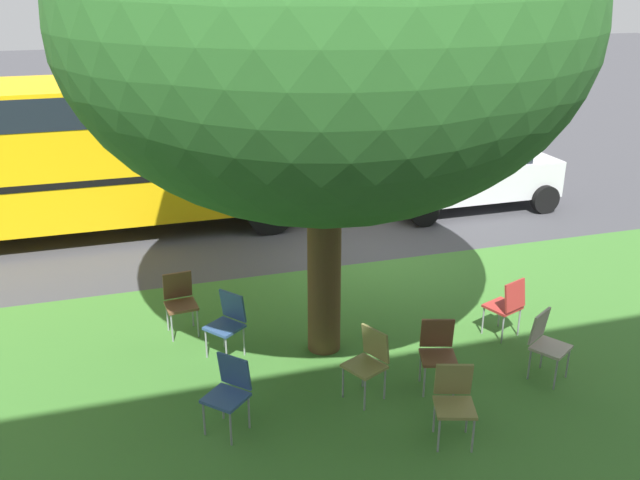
# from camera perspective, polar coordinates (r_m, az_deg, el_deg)

# --- Properties ---
(ground) EXTENTS (80.00, 80.00, 0.00)m
(ground) POSITION_cam_1_polar(r_m,az_deg,el_deg) (12.22, 3.79, -1.54)
(ground) COLOR #424247
(grass_verge) EXTENTS (48.00, 6.00, 0.01)m
(grass_verge) POSITION_cam_1_polar(r_m,az_deg,el_deg) (9.61, 10.58, -8.63)
(grass_verge) COLOR #3D752D
(grass_verge) RESTS_ON ground
(street_tree) EXTENTS (6.06, 6.06, 6.48)m
(street_tree) POSITION_cam_1_polar(r_m,az_deg,el_deg) (8.13, 0.40, 17.68)
(street_tree) COLOR brown
(street_tree) RESTS_ON ground
(chair_0) EXTENTS (0.56, 0.55, 0.88)m
(chair_0) POSITION_cam_1_polar(r_m,az_deg,el_deg) (8.17, 4.10, -9.85)
(chair_0) COLOR olive
(chair_0) RESTS_ON ground
(chair_1) EXTENTS (0.53, 0.54, 0.88)m
(chair_1) POSITION_cam_1_polar(r_m,az_deg,el_deg) (9.76, 15.40, -5.13)
(chair_1) COLOR #B7332D
(chair_1) RESTS_ON ground
(chair_2) EXTENTS (0.52, 0.53, 0.88)m
(chair_2) POSITION_cam_1_polar(r_m,az_deg,el_deg) (7.62, 11.15, -12.80)
(chair_2) COLOR olive
(chair_2) RESTS_ON ground
(chair_3) EXTENTS (0.57, 0.57, 0.88)m
(chair_3) POSITION_cam_1_polar(r_m,az_deg,el_deg) (8.97, 18.37, -7.95)
(chair_3) COLOR #ADA393
(chair_3) RESTS_ON ground
(chair_4) EXTENTS (0.52, 0.52, 0.88)m
(chair_4) POSITION_cam_1_polar(r_m,az_deg,el_deg) (8.46, 9.81, -8.98)
(chair_4) COLOR brown
(chair_4) RESTS_ON ground
(chair_5) EXTENTS (0.59, 0.59, 0.88)m
(chair_5) POSITION_cam_1_polar(r_m,az_deg,el_deg) (7.69, -7.60, -12.21)
(chair_5) COLOR #335184
(chair_5) RESTS_ON ground
(chair_6) EXTENTS (0.58, 0.58, 0.88)m
(chair_6) POSITION_cam_1_polar(r_m,az_deg,el_deg) (9.07, -7.72, -6.62)
(chair_6) COLOR #335184
(chair_6) RESTS_ON ground
(chair_7) EXTENTS (0.45, 0.46, 0.88)m
(chair_7) POSITION_cam_1_polar(r_m,az_deg,el_deg) (9.75, -11.64, -4.82)
(chair_7) COLOR brown
(chair_7) RESTS_ON ground
(parked_car) EXTENTS (3.70, 1.92, 1.65)m
(parked_car) POSITION_cam_1_polar(r_m,az_deg,el_deg) (15.04, 12.39, 5.80)
(parked_car) COLOR silver
(parked_car) RESTS_ON ground
(school_bus) EXTENTS (10.40, 2.80, 2.88)m
(school_bus) POSITION_cam_1_polar(r_m,az_deg,el_deg) (13.89, -22.00, 7.40)
(school_bus) COLOR yellow
(school_bus) RESTS_ON ground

